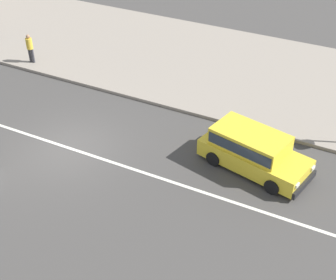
# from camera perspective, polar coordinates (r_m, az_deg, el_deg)

# --- Properties ---
(ground_plane) EXTENTS (160.00, 160.00, 0.00)m
(ground_plane) POSITION_cam_1_polar(r_m,az_deg,el_deg) (20.02, -12.03, -0.95)
(ground_plane) COLOR #423F3D
(lane_centre_stripe) EXTENTS (50.40, 0.14, 0.01)m
(lane_centre_stripe) POSITION_cam_1_polar(r_m,az_deg,el_deg) (20.02, -12.03, -0.94)
(lane_centre_stripe) COLOR silver
(lane_centre_stripe) RESTS_ON ground
(kerb_strip) EXTENTS (68.00, 10.00, 0.15)m
(kerb_strip) POSITION_cam_1_polar(r_m,az_deg,el_deg) (26.93, 0.30, 10.22)
(kerb_strip) COLOR gray
(kerb_strip) RESTS_ON ground
(minivan_yellow_1) EXTENTS (4.63, 2.71, 1.56)m
(minivan_yellow_1) POSITION_cam_1_polar(r_m,az_deg,el_deg) (18.41, 10.26, -1.10)
(minivan_yellow_1) COLOR yellow
(minivan_yellow_1) RESTS_ON ground
(pedestrian_near_clock) EXTENTS (0.34, 0.34, 1.60)m
(pedestrian_near_clock) POSITION_cam_1_polar(r_m,az_deg,el_deg) (26.73, -16.50, 10.89)
(pedestrian_near_clock) COLOR #333338
(pedestrian_near_clock) RESTS_ON kerb_strip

